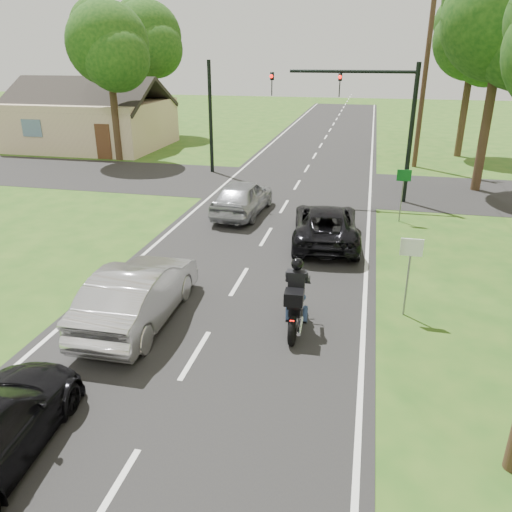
{
  "coord_description": "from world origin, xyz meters",
  "views": [
    {
      "loc": [
        3.46,
        -9.08,
        6.38
      ],
      "look_at": [
        0.74,
        3.0,
        1.3
      ],
      "focal_mm": 35.0,
      "sensor_mm": 36.0,
      "label": 1
    }
  ],
  "objects_px": {
    "dark_suv": "(326,224)",
    "sign_white": "(410,258)",
    "silver_sedan": "(139,293)",
    "utility_pole_far": "(425,77)",
    "motorcycle_rider": "(296,302)",
    "silver_suv": "(243,197)",
    "sign_green": "(403,183)",
    "traffic_signal": "(369,107)"
  },
  "relations": [
    {
      "from": "silver_sedan",
      "to": "sign_white",
      "type": "distance_m",
      "value": 6.86
    },
    {
      "from": "motorcycle_rider",
      "to": "silver_sedan",
      "type": "height_order",
      "value": "motorcycle_rider"
    },
    {
      "from": "silver_sedan",
      "to": "silver_suv",
      "type": "height_order",
      "value": "silver_sedan"
    },
    {
      "from": "dark_suv",
      "to": "utility_pole_far",
      "type": "relative_size",
      "value": 0.48
    },
    {
      "from": "traffic_signal",
      "to": "dark_suv",
      "type": "bearing_deg",
      "value": -100.8
    },
    {
      "from": "traffic_signal",
      "to": "sign_green",
      "type": "distance_m",
      "value": 4.24
    },
    {
      "from": "dark_suv",
      "to": "traffic_signal",
      "type": "xyz_separation_m",
      "value": [
        1.15,
        6.05,
        3.45
      ]
    },
    {
      "from": "silver_sedan",
      "to": "silver_suv",
      "type": "distance_m",
      "value": 9.34
    },
    {
      "from": "dark_suv",
      "to": "sign_white",
      "type": "xyz_separation_m",
      "value": [
        2.52,
        -4.96,
        0.91
      ]
    },
    {
      "from": "motorcycle_rider",
      "to": "sign_green",
      "type": "height_order",
      "value": "sign_green"
    },
    {
      "from": "silver_sedan",
      "to": "traffic_signal",
      "type": "relative_size",
      "value": 0.73
    },
    {
      "from": "dark_suv",
      "to": "silver_sedan",
      "type": "height_order",
      "value": "silver_sedan"
    },
    {
      "from": "dark_suv",
      "to": "utility_pole_far",
      "type": "xyz_separation_m",
      "value": [
        4.02,
        14.06,
        4.4
      ]
    },
    {
      "from": "sign_white",
      "to": "sign_green",
      "type": "bearing_deg",
      "value": 88.57
    },
    {
      "from": "motorcycle_rider",
      "to": "silver_sedan",
      "type": "relative_size",
      "value": 0.47
    },
    {
      "from": "sign_white",
      "to": "sign_green",
      "type": "relative_size",
      "value": 1.0
    },
    {
      "from": "silver_sedan",
      "to": "silver_suv",
      "type": "bearing_deg",
      "value": -93.24
    },
    {
      "from": "traffic_signal",
      "to": "sign_white",
      "type": "distance_m",
      "value": 11.39
    },
    {
      "from": "traffic_signal",
      "to": "sign_white",
      "type": "bearing_deg",
      "value": -82.95
    },
    {
      "from": "silver_suv",
      "to": "traffic_signal",
      "type": "distance_m",
      "value": 6.87
    },
    {
      "from": "dark_suv",
      "to": "sign_white",
      "type": "distance_m",
      "value": 5.64
    },
    {
      "from": "dark_suv",
      "to": "traffic_signal",
      "type": "relative_size",
      "value": 0.76
    },
    {
      "from": "utility_pole_far",
      "to": "sign_green",
      "type": "xyz_separation_m",
      "value": [
        -1.3,
        -11.02,
        -3.49
      ]
    },
    {
      "from": "sign_green",
      "to": "utility_pole_far",
      "type": "bearing_deg",
      "value": 83.27
    },
    {
      "from": "sign_green",
      "to": "sign_white",
      "type": "bearing_deg",
      "value": -91.43
    },
    {
      "from": "traffic_signal",
      "to": "utility_pole_far",
      "type": "distance_m",
      "value": 8.55
    },
    {
      "from": "silver_suv",
      "to": "sign_green",
      "type": "xyz_separation_m",
      "value": [
        6.42,
        0.45,
        0.85
      ]
    },
    {
      "from": "silver_sedan",
      "to": "utility_pole_far",
      "type": "relative_size",
      "value": 0.46
    },
    {
      "from": "silver_suv",
      "to": "traffic_signal",
      "type": "bearing_deg",
      "value": -141.05
    },
    {
      "from": "traffic_signal",
      "to": "sign_white",
      "type": "height_order",
      "value": "traffic_signal"
    },
    {
      "from": "traffic_signal",
      "to": "silver_sedan",
      "type": "bearing_deg",
      "value": -112.14
    },
    {
      "from": "dark_suv",
      "to": "sign_white",
      "type": "height_order",
      "value": "sign_white"
    },
    {
      "from": "silver_sedan",
      "to": "utility_pole_far",
      "type": "xyz_separation_m",
      "value": [
        8.07,
        20.8,
        4.31
      ]
    },
    {
      "from": "motorcycle_rider",
      "to": "silver_suv",
      "type": "distance_m",
      "value": 9.57
    },
    {
      "from": "traffic_signal",
      "to": "utility_pole_far",
      "type": "height_order",
      "value": "utility_pole_far"
    },
    {
      "from": "silver_suv",
      "to": "sign_white",
      "type": "bearing_deg",
      "value": 132.95
    },
    {
      "from": "utility_pole_far",
      "to": "sign_white",
      "type": "distance_m",
      "value": 19.39
    },
    {
      "from": "silver_sedan",
      "to": "utility_pole_far",
      "type": "distance_m",
      "value": 22.73
    },
    {
      "from": "motorcycle_rider",
      "to": "dark_suv",
      "type": "bearing_deg",
      "value": 86.2
    },
    {
      "from": "sign_white",
      "to": "traffic_signal",
      "type": "bearing_deg",
      "value": 97.05
    },
    {
      "from": "silver_sedan",
      "to": "sign_white",
      "type": "height_order",
      "value": "sign_white"
    },
    {
      "from": "dark_suv",
      "to": "silver_suv",
      "type": "relative_size",
      "value": 1.11
    }
  ]
}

